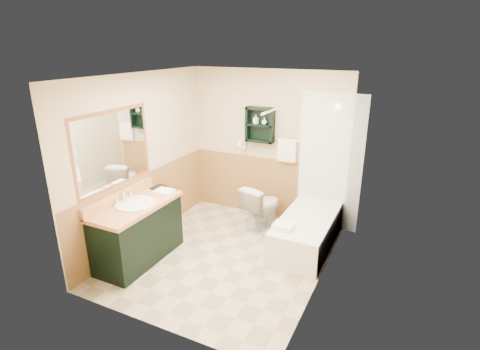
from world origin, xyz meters
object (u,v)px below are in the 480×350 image
vanity (138,232)px  bathtub (307,231)px  vanity_book (154,180)px  soap_bottle_a (256,122)px  hair_dryer (243,144)px  toilet (262,206)px  wall_shelf (260,125)px  soap_bottle_b (264,122)px

vanity → bathtub: size_ratio=0.84×
vanity_book → soap_bottle_a: (0.99, 1.35, 0.69)m
hair_dryer → soap_bottle_a: size_ratio=1.72×
vanity_book → bathtub: bearing=23.8°
soap_bottle_a → vanity_book: bearing=-126.3°
toilet → soap_bottle_a: (-0.28, 0.37, 1.25)m
bathtub → soap_bottle_a: bearing=149.3°
vanity_book → vanity: bearing=-69.4°
wall_shelf → toilet: size_ratio=0.77×
soap_bottle_b → hair_dryer: bearing=175.4°
vanity → soap_bottle_a: 2.43m
soap_bottle_b → bathtub: bearing=-34.4°
bathtub → toilet: size_ratio=2.11×
wall_shelf → bathtub: wall_shelf is taller
vanity → vanity_book: size_ratio=6.06×
vanity → toilet: size_ratio=1.78×
bathtub → soap_bottle_b: bearing=145.6°
bathtub → hair_dryer: bearing=152.9°
soap_bottle_a → toilet: bearing=-52.6°
vanity_book → soap_bottle_a: 1.81m
vanity → toilet: (1.11, 1.58, -0.05)m
bathtub → soap_bottle_b: 1.79m
vanity → toilet: 1.93m
vanity_book → soap_bottle_b: size_ratio=1.98×
vanity → soap_bottle_b: (0.97, 1.95, 1.20)m
toilet → soap_bottle_b: soap_bottle_b is taller
toilet → soap_bottle_a: soap_bottle_a is taller
toilet → vanity_book: 1.71m
toilet → vanity_book: bearing=54.2°
wall_shelf → toilet: (0.21, -0.37, -1.20)m
soap_bottle_a → soap_bottle_b: size_ratio=1.33×
bathtub → soap_bottle_a: 1.87m
bathtub → soap_bottle_b: (-0.95, 0.65, 1.38)m
vanity → vanity_book: bearing=105.4°
wall_shelf → vanity: bearing=-114.6°
wall_shelf → toilet: wall_shelf is taller
vanity → vanity_book: vanity_book is taller
bathtub → soap_bottle_b: size_ratio=14.25×
toilet → soap_bottle_a: bearing=-36.1°
bathtub → soap_bottle_a: size_ratio=10.75×
vanity_book → soap_bottle_b: soap_bottle_b is taller
hair_dryer → toilet: 1.07m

